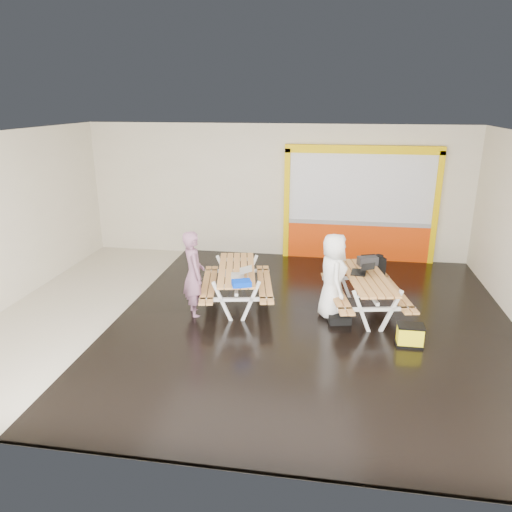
% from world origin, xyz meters
% --- Properties ---
extents(room, '(10.02, 8.02, 3.52)m').
position_xyz_m(room, '(0.00, 0.00, 1.75)').
color(room, beige).
rests_on(room, ground).
extents(deck, '(7.50, 7.98, 0.05)m').
position_xyz_m(deck, '(1.25, 0.00, 0.03)').
color(deck, black).
rests_on(deck, room).
extents(kiosk, '(3.88, 0.16, 3.00)m').
position_xyz_m(kiosk, '(2.20, 3.93, 1.44)').
color(kiosk, '#DA3B05').
rests_on(kiosk, room).
extents(picnic_table_left, '(1.76, 2.29, 0.83)m').
position_xyz_m(picnic_table_left, '(-0.34, 0.57, 0.63)').
color(picnic_table_left, '#BA8249').
rests_on(picnic_table_left, deck).
extents(picnic_table_right, '(1.78, 2.31, 0.83)m').
position_xyz_m(picnic_table_right, '(2.23, 0.54, 0.63)').
color(picnic_table_right, '#BA8249').
rests_on(picnic_table_right, deck).
extents(person_left, '(0.67, 0.75, 1.73)m').
position_xyz_m(person_left, '(-1.07, -0.01, 0.87)').
color(person_left, '#784F66').
rests_on(person_left, deck).
extents(person_right, '(0.68, 0.91, 1.68)m').
position_xyz_m(person_right, '(1.59, 0.30, 0.87)').
color(person_right, white).
rests_on(person_right, deck).
extents(laptop_left, '(0.47, 0.43, 0.17)m').
position_xyz_m(laptop_left, '(-0.18, 0.14, 0.88)').
color(laptop_left, silver).
rests_on(laptop_left, picnic_table_left).
extents(laptop_right, '(0.49, 0.45, 0.19)m').
position_xyz_m(laptop_right, '(2.15, 0.68, 0.89)').
color(laptop_right, black).
rests_on(laptop_right, picnic_table_right).
extents(blue_pouch, '(0.41, 0.35, 0.10)m').
position_xyz_m(blue_pouch, '(-0.07, -0.34, 0.87)').
color(blue_pouch, '#002FCA').
rests_on(blue_pouch, picnic_table_left).
extents(toolbox, '(0.44, 0.32, 0.23)m').
position_xyz_m(toolbox, '(2.28, 1.20, 0.92)').
color(toolbox, black).
rests_on(toolbox, picnic_table_right).
extents(backpack, '(0.31, 0.27, 0.45)m').
position_xyz_m(backpack, '(2.53, 1.40, 0.76)').
color(backpack, black).
rests_on(backpack, picnic_table_right).
extents(dark_case, '(0.47, 0.39, 0.15)m').
position_xyz_m(dark_case, '(1.74, 0.02, 0.13)').
color(dark_case, black).
rests_on(dark_case, deck).
extents(fluke_bag, '(0.45, 0.29, 0.38)m').
position_xyz_m(fluke_bag, '(2.93, -0.69, 0.23)').
color(fluke_bag, black).
rests_on(fluke_bag, deck).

